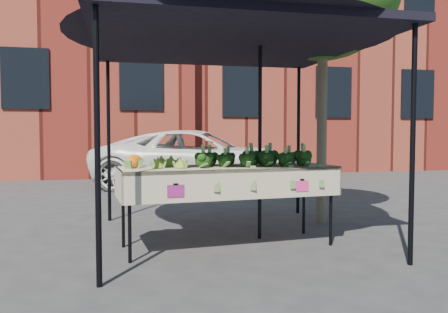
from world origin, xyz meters
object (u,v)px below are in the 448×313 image
(canopy, at_px, (230,125))
(vehicle, at_px, (199,83))
(table, at_px, (228,206))
(street_tree, at_px, (322,80))

(canopy, bearing_deg, vehicle, 84.79)
(table, relative_size, vehicle, 0.51)
(table, height_order, vehicle, vehicle)
(table, relative_size, canopy, 0.78)
(street_tree, bearing_deg, canopy, -156.85)
(table, xyz_separation_m, vehicle, (0.57, 5.46, 1.95))
(canopy, bearing_deg, table, -106.43)
(table, distance_m, street_tree, 2.43)
(vehicle, height_order, street_tree, vehicle)
(canopy, distance_m, vehicle, 5.21)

